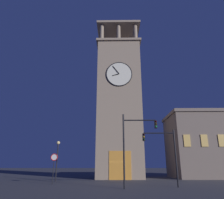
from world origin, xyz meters
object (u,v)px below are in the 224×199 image
(adjacent_wing_building, at_px, (224,145))
(street_lamp, at_px, (58,153))
(clocktower, at_px, (119,107))
(no_horn_sign, at_px, (54,160))
(traffic_signal_near, at_px, (134,139))
(traffic_signal_mid, at_px, (164,148))

(adjacent_wing_building, xyz_separation_m, street_lamp, (26.11, 8.02, -1.72))
(clocktower, height_order, adjacent_wing_building, clocktower)
(street_lamp, relative_size, no_horn_sign, 1.56)
(clocktower, distance_m, traffic_signal_near, 17.26)
(traffic_signal_near, bearing_deg, traffic_signal_mid, -156.43)
(street_lamp, distance_m, no_horn_sign, 4.19)
(traffic_signal_mid, height_order, street_lamp, traffic_signal_mid)
(street_lamp, height_order, no_horn_sign, street_lamp)
(clocktower, height_order, traffic_signal_mid, clocktower)
(clocktower, xyz_separation_m, traffic_signal_mid, (-4.27, 14.09, -8.22))
(street_lamp, bearing_deg, adjacent_wing_building, -162.92)
(adjacent_wing_building, bearing_deg, no_horn_sign, 25.37)
(clocktower, height_order, traffic_signal_near, clocktower)
(adjacent_wing_building, height_order, no_horn_sign, adjacent_wing_building)
(traffic_signal_near, bearing_deg, no_horn_sign, -24.95)
(traffic_signal_near, relative_size, traffic_signal_mid, 1.24)
(street_lamp, bearing_deg, traffic_signal_near, 139.46)
(adjacent_wing_building, relative_size, traffic_signal_mid, 3.33)
(street_lamp, bearing_deg, clocktower, -138.01)
(traffic_signal_near, xyz_separation_m, no_horn_sign, (8.62, -4.01, -1.82))
(traffic_signal_mid, height_order, no_horn_sign, traffic_signal_mid)
(traffic_signal_near, xyz_separation_m, traffic_signal_mid, (-3.22, -1.40, -0.70))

